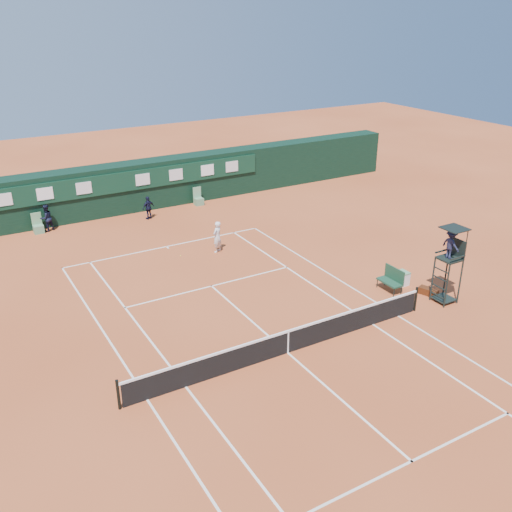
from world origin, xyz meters
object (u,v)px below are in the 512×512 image
(tennis_net, at_px, (288,341))
(cooler, at_px, (402,278))
(player_bench, at_px, (392,279))
(player, at_px, (217,237))
(umpire_chair, at_px, (451,250))

(tennis_net, distance_m, cooler, 7.95)
(player_bench, height_order, player, player)
(umpire_chair, relative_size, player_bench, 2.85)
(tennis_net, height_order, umpire_chair, umpire_chair)
(player_bench, bearing_deg, cooler, 14.19)
(umpire_chair, bearing_deg, player_bench, 122.47)
(umpire_chair, height_order, cooler, umpire_chair)
(tennis_net, relative_size, cooler, 20.00)
(player_bench, xyz_separation_m, player, (-4.77, 7.96, 0.24))
(tennis_net, distance_m, player, 10.11)
(umpire_chair, bearing_deg, tennis_net, 179.79)
(umpire_chair, distance_m, cooler, 3.07)
(tennis_net, xyz_separation_m, cooler, (7.66, 2.13, -0.18))
(player_bench, bearing_deg, umpire_chair, -57.53)
(tennis_net, bearing_deg, player_bench, 15.75)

